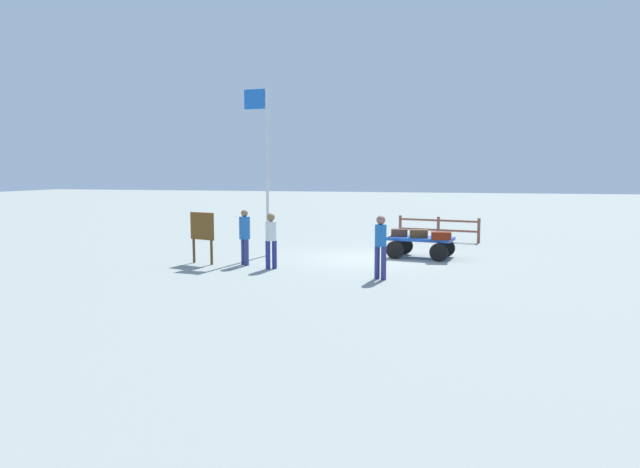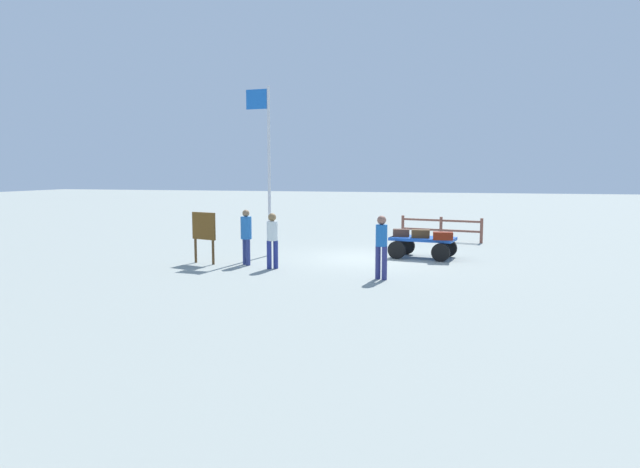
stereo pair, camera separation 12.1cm
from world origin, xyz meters
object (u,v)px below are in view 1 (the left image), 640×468
Objects in this scene: luggage_cart at (420,243)px; signboard at (202,231)px; flagpole at (265,157)px; suitcase_dark at (399,233)px; worker_lead at (381,243)px; worker_supervisor at (245,233)px; worker_trailing at (271,237)px; suitcase_tan at (441,236)px; suitcase_grey at (419,234)px.

signboard is at bearing 24.36° from luggage_cart.
luggage_cart is 0.39× the size of flagpole.
suitcase_dark reaches higher than luggage_cart.
signboard is at bearing 60.08° from flagpole.
worker_lead is 4.52m from worker_supervisor.
worker_trailing reaches higher than luggage_cart.
luggage_cart is 5.91m from flagpole.
suitcase_grey is at bearing -28.75° from suitcase_tan.
suitcase_tan is 5.46m from worker_trailing.
worker_supervisor is at bearing -16.66° from worker_lead.
flagpole reaches higher than suitcase_dark.
suitcase_tan is 6.35m from flagpole.
suitcase_dark is 4.12m from worker_lead.
worker_trailing reaches higher than suitcase_tan.
worker_lead is (1.41, 3.55, 0.16)m from suitcase_tan.
suitcase_tan is 6.17m from worker_supervisor.
suitcase_grey is 4.01m from worker_lead.
worker_lead is at bearing 165.82° from worker_trailing.
suitcase_grey is 6.93m from signboard.
worker_supervisor is 1.36m from signboard.
flagpole is (0.09, -2.12, 2.34)m from worker_supervisor.
worker_supervisor is at bearing 29.18° from luggage_cart.
worker_trailing is (4.74, 2.71, 0.13)m from suitcase_tan.
worker_lead is 1.04× the size of worker_trailing.
suitcase_dark is 0.10× the size of flagpole.
suitcase_grey is at bearing -156.70° from signboard.
suitcase_dark is 1.50m from suitcase_tan.
flagpole reaches higher than luggage_cart.
suitcase_grey is 5.70m from flagpole.
flagpole reaches higher than suitcase_tan.
worker_supervisor reaches higher than suitcase_tan.
suitcase_dark is at bearing -22.45° from suitcase_tan.
signboard reaches higher than suitcase_dark.
luggage_cart is 4.20m from worker_lead.
worker_lead reaches higher than suitcase_dark.
luggage_cart is at bearing -155.64° from signboard.
suitcase_grey is at bearing -142.17° from worker_trailing.
signboard is at bearing 23.30° from suitcase_grey.
flagpole reaches higher than worker_trailing.
worker_lead reaches higher than luggage_cart.
luggage_cart is 3.43× the size of suitcase_tan.
worker_trailing is (3.35, 3.28, 0.13)m from suitcase_dark.
luggage_cart is at bearing -150.82° from worker_supervisor.
worker_supervisor reaches higher than suitcase_dark.
suitcase_tan is at bearing -150.25° from worker_trailing.
luggage_cart is at bearing -39.30° from suitcase_tan.
suitcase_dark is at bearing -153.01° from signboard.
suitcase_tan is 0.38× the size of worker_lead.
worker_supervisor is at bearing 32.99° from suitcase_dark.
suitcase_tan is at bearing 157.55° from suitcase_dark.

